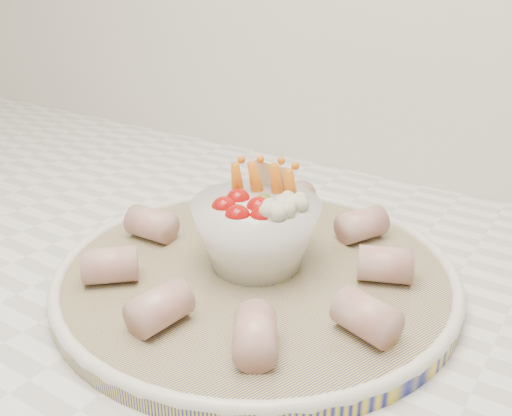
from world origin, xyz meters
The scene contains 3 objects.
serving_platter centered at (0.18, 1.41, 0.93)m, with size 0.50×0.50×0.02m.
veggie_bowl centered at (0.17, 1.41, 0.97)m, with size 0.13×0.13×0.10m.
cured_meat_rolls centered at (0.18, 1.41, 0.95)m, with size 0.32×0.31×0.03m.
Camera 1 is at (0.45, 1.00, 1.22)m, focal length 40.00 mm.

